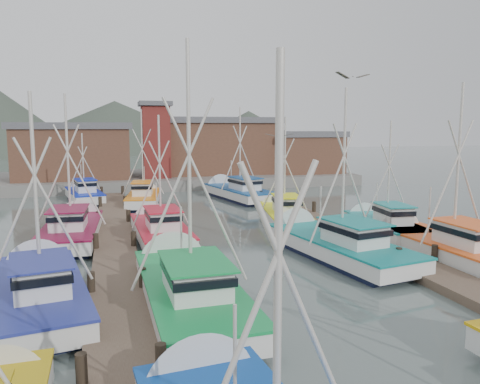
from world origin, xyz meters
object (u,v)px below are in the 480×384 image
object	(u,v)px
boat_4	(187,287)
lookout_tower	(156,139)
boat_8	(159,230)
boat_12	(144,197)

from	to	relation	value
boat_4	lookout_tower	bearing A→B (deg)	85.05
boat_8	boat_12	size ratio (longest dim) A/B	1.01
boat_8	lookout_tower	bearing A→B (deg)	82.53
lookout_tower	boat_4	size ratio (longest dim) A/B	0.78
boat_4	boat_12	xyz separation A→B (m)	(0.11, 24.56, -0.01)
boat_4	boat_12	bearing A→B (deg)	88.55
boat_8	boat_12	world-z (taller)	boat_12
lookout_tower	boat_12	size ratio (longest dim) A/B	0.94
lookout_tower	boat_12	bearing A→B (deg)	-100.93
lookout_tower	boat_8	xyz separation A→B (m)	(-2.35, -25.67, -4.87)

